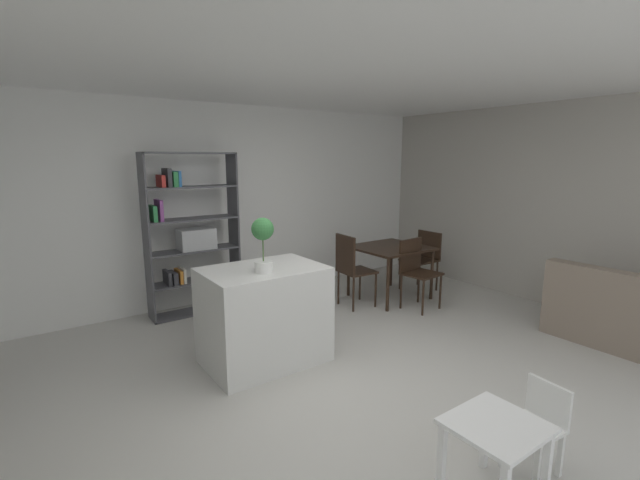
% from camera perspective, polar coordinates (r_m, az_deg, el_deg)
% --- Properties ---
extents(ground_plane, '(9.96, 9.96, 0.00)m').
position_cam_1_polar(ground_plane, '(3.96, 3.44, -18.78)').
color(ground_plane, beige).
extents(ceiling_slab, '(7.24, 5.87, 0.06)m').
position_cam_1_polar(ceiling_slab, '(3.53, 3.97, 23.02)').
color(ceiling_slab, white).
rests_on(ceiling_slab, ground_plane).
extents(back_partition, '(7.24, 0.06, 2.67)m').
position_cam_1_polar(back_partition, '(6.02, -14.05, 4.59)').
color(back_partition, white).
rests_on(back_partition, ground_plane).
extents(right_partition_gray, '(0.06, 5.87, 2.67)m').
position_cam_1_polar(right_partition_gray, '(6.38, 29.66, 3.83)').
color(right_partition_gray, '#B2ADA3').
rests_on(right_partition_gray, ground_plane).
extents(kitchen_island, '(1.12, 0.78, 0.94)m').
position_cam_1_polar(kitchen_island, '(4.23, -7.45, -9.86)').
color(kitchen_island, silver).
rests_on(kitchen_island, ground_plane).
extents(potted_plant_on_island, '(0.20, 0.20, 0.50)m').
position_cam_1_polar(potted_plant_on_island, '(3.87, -7.60, 0.13)').
color(potted_plant_on_island, white).
rests_on(potted_plant_on_island, kitchen_island).
extents(open_bookshelf, '(1.13, 0.32, 2.03)m').
position_cam_1_polar(open_bookshelf, '(5.59, -16.90, 0.81)').
color(open_bookshelf, '#4C4C51').
rests_on(open_bookshelf, ground_plane).
extents(child_table, '(0.51, 0.47, 0.50)m').
position_cam_1_polar(child_table, '(2.84, 22.27, -23.22)').
color(child_table, white).
rests_on(child_table, ground_plane).
extents(child_chair_right, '(0.31, 0.31, 0.57)m').
position_cam_1_polar(child_chair_right, '(3.24, 27.03, -20.77)').
color(child_chair_right, white).
rests_on(child_chair_right, ground_plane).
extents(dining_table, '(0.97, 0.92, 0.74)m').
position_cam_1_polar(dining_table, '(6.10, 9.32, -1.59)').
color(dining_table, black).
rests_on(dining_table, ground_plane).
extents(dining_chair_window_side, '(0.46, 0.43, 0.87)m').
position_cam_1_polar(dining_chair_window_side, '(6.63, 13.60, -1.93)').
color(dining_chair_window_side, black).
rests_on(dining_chair_window_side, ground_plane).
extents(dining_chair_near, '(0.48, 0.45, 0.91)m').
position_cam_1_polar(dining_chair_near, '(5.79, 12.62, -3.47)').
color(dining_chair_near, black).
rests_on(dining_chair_near, ground_plane).
extents(dining_chair_island_side, '(0.45, 0.45, 0.98)m').
position_cam_1_polar(dining_chair_island_side, '(5.66, 4.15, -3.29)').
color(dining_chair_island_side, black).
rests_on(dining_chair_island_side, ground_plane).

